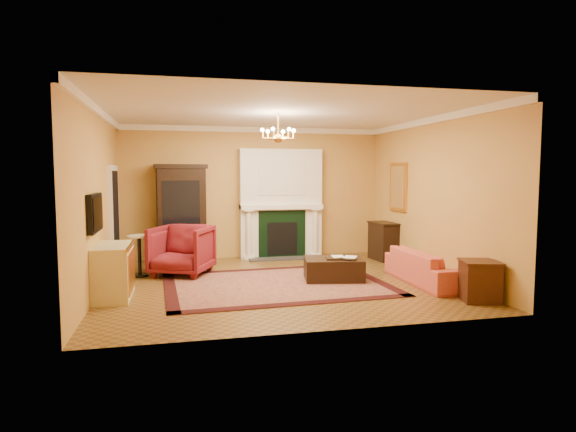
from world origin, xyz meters
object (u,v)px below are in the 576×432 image
object	(u,v)px
wingback_armchair	(182,248)
leather_ottoman	(333,269)
china_cabinet	(181,215)
console_table	(384,242)
pedestal_table	(139,253)
coral_sofa	(428,261)
end_table	(480,282)
commode	(114,271)

from	to	relation	value
wingback_armchair	leather_ottoman	distance (m)	2.92
china_cabinet	console_table	xyz separation A→B (m)	(4.43, -0.81, -0.61)
console_table	leather_ottoman	size ratio (longest dim) A/B	0.79
china_cabinet	console_table	distance (m)	4.55
china_cabinet	pedestal_table	xyz separation A→B (m)	(-0.80, -1.41, -0.57)
china_cabinet	coral_sofa	bearing A→B (deg)	-42.34
china_cabinet	pedestal_table	bearing A→B (deg)	-125.30
china_cabinet	end_table	size ratio (longest dim) A/B	3.45
wingback_armchair	china_cabinet	bearing A→B (deg)	113.57
china_cabinet	wingback_armchair	size ratio (longest dim) A/B	1.96
pedestal_table	commode	world-z (taller)	commode
pedestal_table	console_table	distance (m)	5.26
end_table	leather_ottoman	world-z (taller)	end_table
china_cabinet	wingback_armchair	bearing A→B (deg)	-96.38
wingback_armchair	end_table	xyz separation A→B (m)	(4.39, -2.98, -0.23)
end_table	commode	bearing A→B (deg)	164.64
china_cabinet	end_table	bearing A→B (deg)	-51.12
wingback_armchair	commode	distance (m)	1.83
end_table	console_table	distance (m)	3.63
wingback_armchair	coral_sofa	distance (m)	4.58
wingback_armchair	leather_ottoman	bearing A→B (deg)	2.09
wingback_armchair	leather_ottoman	xyz separation A→B (m)	(2.69, -1.09, -0.31)
coral_sofa	end_table	bearing A→B (deg)	-173.30
console_table	coral_sofa	bearing A→B (deg)	-99.03
commode	end_table	xyz separation A→B (m)	(5.45, -1.50, -0.12)
coral_sofa	console_table	xyz separation A→B (m)	(0.20, 2.34, 0.02)
wingback_armchair	commode	world-z (taller)	wingback_armchair
coral_sofa	console_table	world-z (taller)	console_table
wingback_armchair	console_table	world-z (taller)	wingback_armchair
wingback_armchair	pedestal_table	world-z (taller)	wingback_armchair
coral_sofa	leather_ottoman	size ratio (longest dim) A/B	1.92
coral_sofa	end_table	world-z (taller)	coral_sofa
commode	console_table	bearing A→B (deg)	21.36
pedestal_table	end_table	distance (m)	5.99
pedestal_table	console_table	world-z (taller)	console_table
wingback_armchair	end_table	bearing A→B (deg)	-10.00
commode	coral_sofa	bearing A→B (deg)	-2.01
commode	wingback_armchair	bearing A→B (deg)	54.73
pedestal_table	coral_sofa	bearing A→B (deg)	-19.06
console_table	leather_ottoman	world-z (taller)	console_table
wingback_armchair	end_table	size ratio (longest dim) A/B	1.77
leather_ottoman	console_table	bearing A→B (deg)	55.10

